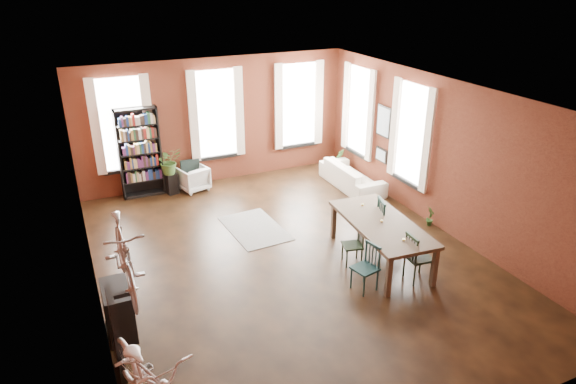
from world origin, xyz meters
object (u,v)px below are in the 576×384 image
dining_chair_c (419,257)px  bicycle_floor (144,347)px  dining_chair_b (352,245)px  cream_sofa (352,172)px  dining_chair_a (365,268)px  plant_stand (172,183)px  bookshelf (140,153)px  dining_chair_d (390,224)px  dining_table (380,241)px  white_armchair (193,177)px  console_table (119,310)px

dining_chair_c → bicycle_floor: 5.13m
bicycle_floor → dining_chair_b: bearing=10.9°
cream_sofa → bicycle_floor: (-6.10, -5.38, 0.71)m
dining_chair_c → cream_sofa: (1.15, 4.20, -0.05)m
dining_chair_a → plant_stand: (-2.11, 5.57, -0.16)m
bookshelf → plant_stand: bearing=-17.4°
dining_chair_a → dining_chair_d: 1.66m
dining_chair_a → cream_sofa: size_ratio=0.41×
dining_table → dining_chair_a: (-0.80, -0.72, 0.02)m
dining_chair_c → bicycle_floor: (-4.95, -1.18, 0.66)m
bookshelf → cream_sofa: (4.95, -1.70, -0.69)m
dining_chair_d → plant_stand: bearing=53.9°
white_armchair → plant_stand: bearing=-15.2°
dining_chair_c → dining_chair_d: dining_chair_d is taller
bookshelf → plant_stand: bookshelf is taller
dining_chair_b → bicycle_floor: size_ratio=0.40×
dining_chair_d → white_armchair: 5.30m
dining_chair_a → dining_chair_c: (1.04, -0.13, 0.03)m
cream_sofa → dining_chair_a: bearing=151.7°
dining_chair_d → white_armchair: (-2.81, 4.49, -0.18)m
dining_chair_d → cream_sofa: dining_chair_d is taller
dining_table → dining_chair_a: 1.08m
dining_chair_d → plant_stand: dining_chair_d is taller
dining_table → bicycle_floor: size_ratio=1.23×
dining_chair_c → plant_stand: bearing=33.4°
cream_sofa → console_table: (-6.23, -3.50, -0.01)m
dining_chair_b → cream_sofa: cream_sofa is taller
white_armchair → bookshelf: bearing=-24.9°
dining_chair_d → dining_chair_b: bearing=120.4°
bookshelf → console_table: bookshelf is taller
dining_chair_b → dining_chair_c: bearing=53.0°
bookshelf → dining_chair_d: bearing=-49.5°
cream_sofa → console_table: cream_sofa is taller
cream_sofa → bicycle_floor: bicycle_floor is taller
bookshelf → bicycle_floor: bearing=-99.3°
dining_chair_c → dining_chair_d: 1.22m
dining_chair_b → dining_chair_d: dining_chair_d is taller
bookshelf → plant_stand: (0.65, -0.20, -0.84)m
console_table → bicycle_floor: (0.13, -1.88, 0.72)m
dining_chair_c → bookshelf: 7.04m
dining_table → dining_chair_c: bearing=-69.4°
dining_table → dining_chair_d: dining_chair_d is taller
console_table → plant_stand: 5.36m
dining_chair_c → white_armchair: dining_chair_c is taller
dining_chair_a → cream_sofa: bearing=139.4°
dining_chair_b → white_armchair: dining_chair_b is taller
white_armchair → cream_sofa: bearing=143.0°
console_table → plant_stand: size_ratio=1.52×
dining_chair_b → white_armchair: 5.06m
dining_chair_a → console_table: bearing=-110.3°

